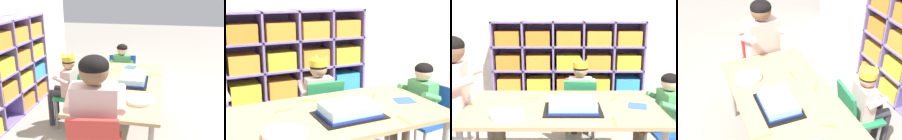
# 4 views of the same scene
# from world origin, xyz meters

# --- Properties ---
(ground) EXTENTS (16.00, 16.00, 0.00)m
(ground) POSITION_xyz_m (0.00, 0.00, 0.00)
(ground) COLOR gray
(activity_table) EXTENTS (1.37, 0.74, 0.60)m
(activity_table) POSITION_xyz_m (0.00, 0.00, 0.55)
(activity_table) COLOR tan
(activity_table) RESTS_ON ground
(classroom_chair_blue) EXTENTS (0.33, 0.35, 0.67)m
(classroom_chair_blue) POSITION_xyz_m (0.16, 0.53, 0.39)
(classroom_chair_blue) COLOR #238451
(classroom_chair_blue) RESTS_ON ground
(child_with_crown) EXTENTS (0.31, 0.31, 0.84)m
(child_with_crown) POSITION_xyz_m (0.16, 0.64, 0.52)
(child_with_crown) COLOR beige
(child_with_crown) RESTS_ON ground
(adult_helper_seated) EXTENTS (0.45, 0.44, 1.09)m
(adult_helper_seated) POSITION_xyz_m (-0.72, 0.07, 0.69)
(adult_helper_seated) COLOR beige
(adult_helper_seated) RESTS_ON ground
(classroom_chair_guest_side) EXTENTS (0.35, 0.41, 0.62)m
(classroom_chair_guest_side) POSITION_xyz_m (0.86, 0.14, 0.39)
(classroom_chair_guest_side) COLOR #1E4CA8
(classroom_chair_guest_side) RESTS_ON ground
(guest_at_table_side) EXTENTS (0.31, 0.31, 0.81)m
(guest_at_table_side) POSITION_xyz_m (0.76, 0.13, 0.51)
(guest_at_table_side) COLOR #4C9E5B
(guest_at_table_side) RESTS_ON ground
(birthday_cake_on_tray) EXTENTS (0.39, 0.28, 0.07)m
(birthday_cake_on_tray) POSITION_xyz_m (0.07, -0.09, 0.63)
(birthday_cake_on_tray) COLOR black
(birthday_cake_on_tray) RESTS_ON activity_table
(paper_plate_stack) EXTENTS (0.22, 0.22, 0.03)m
(paper_plate_stack) POSITION_xyz_m (-0.36, -0.20, 0.62)
(paper_plate_stack) COLOR white
(paper_plate_stack) RESTS_ON activity_table
(paper_napkin_square) EXTENTS (0.16, 0.16, 0.00)m
(paper_napkin_square) POSITION_xyz_m (0.53, -0.01, 0.60)
(paper_napkin_square) COLOR #3356B7
(paper_napkin_square) RESTS_ON activity_table
(fork_at_table_front_edge) EXTENTS (0.13, 0.03, 0.00)m
(fork_at_table_front_edge) POSITION_xyz_m (-0.26, 0.16, 0.60)
(fork_at_table_front_edge) COLOR yellow
(fork_at_table_front_edge) RESTS_ON activity_table
(fork_near_cake_tray) EXTENTS (0.02, 0.14, 0.00)m
(fork_near_cake_tray) POSITION_xyz_m (0.32, -0.28, 0.60)
(fork_near_cake_tray) COLOR yellow
(fork_near_cake_tray) RESTS_ON activity_table
(fork_beside_plate_stack) EXTENTS (0.08, 0.11, 0.00)m
(fork_beside_plate_stack) POSITION_xyz_m (0.39, 0.16, 0.60)
(fork_beside_plate_stack) COLOR yellow
(fork_beside_plate_stack) RESTS_ON activity_table
(fork_by_napkin) EXTENTS (0.12, 0.09, 0.00)m
(fork_by_napkin) POSITION_xyz_m (-0.05, 0.27, 0.60)
(fork_by_napkin) COLOR yellow
(fork_by_napkin) RESTS_ON activity_table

